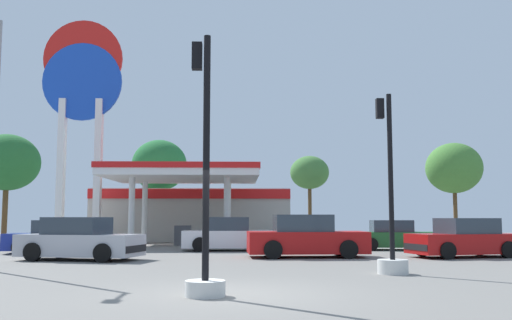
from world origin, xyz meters
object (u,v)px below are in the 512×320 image
Objects in this scene: car_3 at (464,239)px; car_6 at (229,235)px; car_2 at (54,238)px; station_pole_sign at (82,97)px; tree_0 at (7,163)px; tree_1 at (159,165)px; car_5 at (394,236)px; traffic_signal_1 at (205,225)px; tree_2 at (310,173)px; car_1 at (80,241)px; traffic_signal_0 at (391,232)px; tree_3 at (454,168)px; car_0 at (306,238)px.

car_3 is 1.03× the size of car_6.
station_pole_sign is at bearing 99.42° from car_2.
station_pole_sign is 1.77× the size of tree_0.
station_pole_sign is 2.98× the size of car_3.
tree_1 is at bearing 125.69° from car_3.
traffic_signal_1 is at bearing -117.36° from car_5.
car_2 is at bearing 118.14° from traffic_signal_1.
tree_1 is 11.52m from tree_2.
station_pole_sign is 15.62m from car_1.
car_1 is 14.60m from car_5.
car_1 is 0.92× the size of traffic_signal_0.
traffic_signal_0 is (-4.61, -6.38, 0.45)m from car_3.
car_3 is (18.33, -11.82, -8.07)m from station_pole_sign.
station_pole_sign is at bearing 158.36° from car_5.
car_1 is 1.06× the size of car_6.
tree_1 is at bearing 90.54° from car_1.
tree_0 is 11.08m from tree_1.
traffic_signal_1 is (-8.15, -15.75, 0.77)m from car_5.
tree_2 is at bearing 63.31° from car_1.
tree_1 is at bearing 109.08° from car_6.
traffic_signal_0 is at bearing -28.06° from car_1.
tree_1 is 1.04× the size of tree_3.
tree_0 reaches higher than traffic_signal_0.
station_pole_sign is 10.06m from tree_1.
car_6 is at bearing 46.68° from car_1.
car_1 is 30.44m from tree_3.
tree_2 is at bearing 96.89° from car_5.
car_6 is (-3.10, 4.42, -0.04)m from car_0.
station_pole_sign reaches higher than car_1.
station_pole_sign is 2.56× the size of traffic_signal_1.
car_6 is 18.31m from tree_2.
car_2 is 0.54× the size of tree_0.
traffic_signal_1 is 0.74× the size of tree_3.
car_5 is (15.51, 1.98, -0.01)m from car_2.
traffic_signal_1 is at bearing -62.03° from car_1.
car_5 is at bearing 24.83° from car_1.
traffic_signal_1 reaches higher than car_0.
car_5 is at bearing -83.11° from tree_2.
traffic_signal_0 is 28.86m from tree_3.
station_pole_sign reaches higher than traffic_signal_1.
car_3 is 21.39m from tree_3.
station_pole_sign is 2.87× the size of car_0.
tree_0 is at bearing 118.29° from car_2.
tree_3 is (24.17, 16.49, 4.56)m from car_2.
car_0 is 0.66× the size of tree_3.
traffic_signal_0 is (10.02, -5.34, 0.44)m from car_1.
car_3 is 0.61× the size of tree_1.
tree_2 is at bearing 70.50° from car_6.
traffic_signal_1 is at bearing -107.05° from car_0.
tree_1 reaches higher than tree_2.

